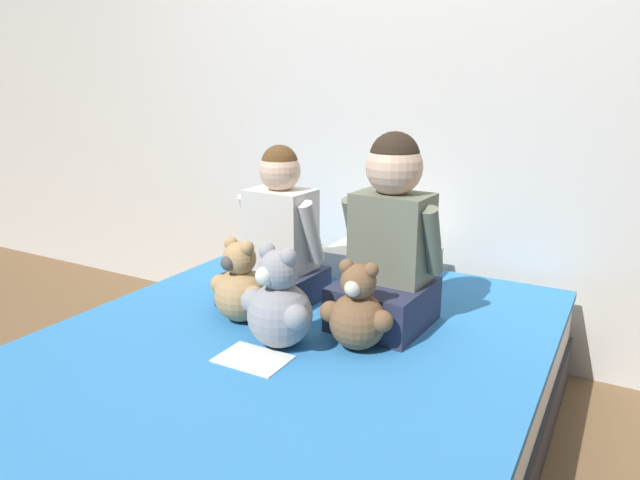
{
  "coord_description": "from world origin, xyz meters",
  "views": [
    {
      "loc": [
        0.91,
        -1.34,
        1.19
      ],
      "look_at": [
        0.0,
        0.27,
        0.68
      ],
      "focal_mm": 32.0,
      "sensor_mm": 36.0,
      "label": 1
    }
  ],
  "objects_px": {
    "teddy_bear_held_by_left_child": "(240,287)",
    "pillow_at_headboard": "(381,261)",
    "child_on_right": "(389,241)",
    "bed": "(278,404)",
    "sign_card": "(253,359)",
    "teddy_bear_held_by_right_child": "(358,312)",
    "child_on_left": "(278,239)",
    "teddy_bear_between_children": "(278,305)"
  },
  "relations": [
    {
      "from": "child_on_right",
      "to": "pillow_at_headboard",
      "type": "relative_size",
      "value": 1.46
    },
    {
      "from": "child_on_right",
      "to": "sign_card",
      "type": "relative_size",
      "value": 3.07
    },
    {
      "from": "child_on_right",
      "to": "child_on_left",
      "type": "bearing_deg",
      "value": -176.63
    },
    {
      "from": "bed",
      "to": "pillow_at_headboard",
      "type": "bearing_deg",
      "value": 90.0
    },
    {
      "from": "child_on_left",
      "to": "child_on_right",
      "type": "relative_size",
      "value": 0.9
    },
    {
      "from": "bed",
      "to": "pillow_at_headboard",
      "type": "relative_size",
      "value": 4.5
    },
    {
      "from": "pillow_at_headboard",
      "to": "teddy_bear_between_children",
      "type": "bearing_deg",
      "value": -90.33
    },
    {
      "from": "bed",
      "to": "sign_card",
      "type": "xyz_separation_m",
      "value": [
        -0.02,
        -0.1,
        0.2
      ]
    },
    {
      "from": "bed",
      "to": "child_on_left",
      "type": "xyz_separation_m",
      "value": [
        -0.22,
        0.35,
        0.43
      ]
    },
    {
      "from": "bed",
      "to": "teddy_bear_held_by_left_child",
      "type": "bearing_deg",
      "value": 152.25
    },
    {
      "from": "teddy_bear_between_children",
      "to": "pillow_at_headboard",
      "type": "bearing_deg",
      "value": 103.26
    },
    {
      "from": "pillow_at_headboard",
      "to": "sign_card",
      "type": "xyz_separation_m",
      "value": [
        -0.02,
        -0.91,
        -0.05
      ]
    },
    {
      "from": "bed",
      "to": "child_on_right",
      "type": "distance_m",
      "value": 0.64
    },
    {
      "from": "teddy_bear_held_by_right_child",
      "to": "child_on_right",
      "type": "bearing_deg",
      "value": 85.96
    },
    {
      "from": "child_on_right",
      "to": "pillow_at_headboard",
      "type": "bearing_deg",
      "value": 119.02
    },
    {
      "from": "child_on_left",
      "to": "teddy_bear_held_by_left_child",
      "type": "distance_m",
      "value": 0.26
    },
    {
      "from": "child_on_left",
      "to": "teddy_bear_held_by_left_child",
      "type": "xyz_separation_m",
      "value": [
        -0.0,
        -0.24,
        -0.11
      ]
    },
    {
      "from": "teddy_bear_held_by_left_child",
      "to": "child_on_left",
      "type": "bearing_deg",
      "value": 101.81
    },
    {
      "from": "sign_card",
      "to": "pillow_at_headboard",
      "type": "bearing_deg",
      "value": 88.83
    },
    {
      "from": "bed",
      "to": "child_on_left",
      "type": "bearing_deg",
      "value": 122.18
    },
    {
      "from": "pillow_at_headboard",
      "to": "teddy_bear_held_by_right_child",
      "type": "bearing_deg",
      "value": -72.48
    },
    {
      "from": "child_on_right",
      "to": "pillow_at_headboard",
      "type": "xyz_separation_m",
      "value": [
        -0.22,
        0.45,
        -0.23
      ]
    },
    {
      "from": "teddy_bear_held_by_right_child",
      "to": "teddy_bear_between_children",
      "type": "xyz_separation_m",
      "value": [
        -0.22,
        -0.1,
        0.02
      ]
    },
    {
      "from": "teddy_bear_held_by_left_child",
      "to": "teddy_bear_between_children",
      "type": "xyz_separation_m",
      "value": [
        0.22,
        -0.1,
        0.01
      ]
    },
    {
      "from": "child_on_right",
      "to": "sign_card",
      "type": "distance_m",
      "value": 0.59
    },
    {
      "from": "bed",
      "to": "child_on_right",
      "type": "height_order",
      "value": "child_on_right"
    },
    {
      "from": "teddy_bear_held_by_right_child",
      "to": "sign_card",
      "type": "bearing_deg",
      "value": -140.37
    },
    {
      "from": "teddy_bear_between_children",
      "to": "teddy_bear_held_by_right_child",
      "type": "bearing_deg",
      "value": 38.61
    },
    {
      "from": "teddy_bear_held_by_left_child",
      "to": "pillow_at_headboard",
      "type": "height_order",
      "value": "teddy_bear_held_by_left_child"
    },
    {
      "from": "teddy_bear_held_by_right_child",
      "to": "bed",
      "type": "bearing_deg",
      "value": -154.35
    },
    {
      "from": "teddy_bear_held_by_left_child",
      "to": "teddy_bear_held_by_right_child",
      "type": "xyz_separation_m",
      "value": [
        0.44,
        0.0,
        -0.0
      ]
    },
    {
      "from": "teddy_bear_held_by_right_child",
      "to": "teddy_bear_between_children",
      "type": "relative_size",
      "value": 0.87
    },
    {
      "from": "teddy_bear_held_by_left_child",
      "to": "teddy_bear_held_by_right_child",
      "type": "height_order",
      "value": "teddy_bear_held_by_left_child"
    },
    {
      "from": "child_on_right",
      "to": "teddy_bear_held_by_left_child",
      "type": "xyz_separation_m",
      "value": [
        -0.44,
        -0.24,
        -0.17
      ]
    },
    {
      "from": "bed",
      "to": "teddy_bear_between_children",
      "type": "height_order",
      "value": "teddy_bear_between_children"
    },
    {
      "from": "child_on_left",
      "to": "teddy_bear_between_children",
      "type": "relative_size",
      "value": 1.79
    },
    {
      "from": "teddy_bear_held_by_left_child",
      "to": "teddy_bear_between_children",
      "type": "distance_m",
      "value": 0.24
    },
    {
      "from": "teddy_bear_between_children",
      "to": "bed",
      "type": "bearing_deg",
      "value": -62.48
    },
    {
      "from": "child_on_left",
      "to": "pillow_at_headboard",
      "type": "relative_size",
      "value": 1.31
    },
    {
      "from": "sign_card",
      "to": "child_on_right",
      "type": "bearing_deg",
      "value": 62.46
    },
    {
      "from": "child_on_right",
      "to": "pillow_at_headboard",
      "type": "height_order",
      "value": "child_on_right"
    },
    {
      "from": "child_on_left",
      "to": "teddy_bear_held_by_right_child",
      "type": "bearing_deg",
      "value": -24.67
    }
  ]
}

